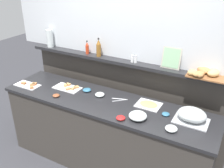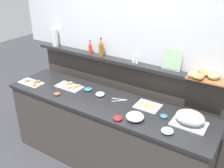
# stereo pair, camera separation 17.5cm
# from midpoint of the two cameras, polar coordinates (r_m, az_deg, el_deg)

# --- Properties ---
(ground_plane) EXTENTS (12.00, 12.00, 0.00)m
(ground_plane) POSITION_cam_midpoint_polar(r_m,az_deg,el_deg) (3.89, 1.77, -12.05)
(ground_plane) COLOR #38383D
(buffet_counter) EXTENTS (2.57, 0.65, 0.93)m
(buffet_counter) POSITION_cam_midpoint_polar(r_m,az_deg,el_deg) (3.19, -3.17, -11.16)
(buffet_counter) COLOR #3D3833
(buffet_counter) RESTS_ON ground_plane
(back_ledge_unit) EXTENTS (2.72, 0.22, 1.30)m
(back_ledge_unit) POSITION_cam_midpoint_polar(r_m,az_deg,el_deg) (3.44, 1.17, -3.93)
(back_ledge_unit) COLOR #3D3833
(back_ledge_unit) RESTS_ON ground_plane
(upper_wall_panel) EXTENTS (3.32, 0.08, 1.30)m
(upper_wall_panel) POSITION_cam_midpoint_polar(r_m,az_deg,el_deg) (3.04, 1.62, 17.54)
(upper_wall_panel) COLOR silver
(upper_wall_panel) RESTS_ON back_ledge_unit
(sandwich_platter_front) EXTENTS (0.33, 0.17, 0.04)m
(sandwich_platter_front) POSITION_cam_midpoint_polar(r_m,az_deg,el_deg) (3.48, -19.66, -0.23)
(sandwich_platter_front) COLOR silver
(sandwich_platter_front) RESTS_ON buffet_counter
(sandwich_platter_side) EXTENTS (0.35, 0.19, 0.04)m
(sandwich_platter_side) POSITION_cam_midpoint_polar(r_m,az_deg,el_deg) (3.28, -11.32, -0.80)
(sandwich_platter_side) COLOR white
(sandwich_platter_side) RESTS_ON buffet_counter
(cold_cuts_platter) EXTENTS (0.27, 0.22, 0.02)m
(cold_cuts_platter) POSITION_cam_midpoint_polar(r_m,az_deg,el_deg) (2.86, 6.47, -4.63)
(cold_cuts_platter) COLOR white
(cold_cuts_platter) RESTS_ON buffet_counter
(serving_cloche) EXTENTS (0.34, 0.24, 0.17)m
(serving_cloche) POSITION_cam_midpoint_polar(r_m,az_deg,el_deg) (2.63, 15.68, -6.79)
(serving_cloche) COLOR #B7BABF
(serving_cloche) RESTS_ON buffet_counter
(glass_bowl_large) EXTENTS (0.11, 0.11, 0.04)m
(glass_bowl_large) POSITION_cam_midpoint_polar(r_m,az_deg,el_deg) (3.03, -4.41, -2.43)
(glass_bowl_large) COLOR silver
(glass_bowl_large) RESTS_ON buffet_counter
(glass_bowl_medium) EXTENTS (0.12, 0.12, 0.05)m
(glass_bowl_medium) POSITION_cam_midpoint_polar(r_m,az_deg,el_deg) (2.48, 11.16, -9.85)
(glass_bowl_medium) COLOR silver
(glass_bowl_medium) RESTS_ON buffet_counter
(glass_bowl_small) EXTENTS (0.19, 0.19, 0.07)m
(glass_bowl_small) POSITION_cam_midpoint_polar(r_m,az_deg,el_deg) (2.60, 3.88, -7.22)
(glass_bowl_small) COLOR silver
(glass_bowl_small) RESTS_ON buffet_counter
(condiment_bowl_cream) EXTENTS (0.10, 0.10, 0.03)m
(condiment_bowl_cream) POSITION_cam_midpoint_polar(r_m,az_deg,el_deg) (2.60, 0.02, -7.65)
(condiment_bowl_cream) COLOR red
(condiment_bowl_cream) RESTS_ON buffet_counter
(condiment_bowl_teal) EXTENTS (0.10, 0.10, 0.04)m
(condiment_bowl_teal) POSITION_cam_midpoint_polar(r_m,az_deg,el_deg) (3.16, -7.24, -1.35)
(condiment_bowl_teal) COLOR teal
(condiment_bowl_teal) RESTS_ON buffet_counter
(condiment_bowl_dark) EXTENTS (0.08, 0.08, 0.03)m
(condiment_bowl_dark) POSITION_cam_midpoint_polar(r_m,az_deg,el_deg) (2.70, 10.15, -6.70)
(condiment_bowl_dark) COLOR teal
(condiment_bowl_dark) RESTS_ON buffet_counter
(condiment_bowl_red) EXTENTS (0.08, 0.08, 0.03)m
(condiment_bowl_red) POSITION_cam_midpoint_polar(r_m,az_deg,el_deg) (3.11, -14.03, -2.53)
(condiment_bowl_red) COLOR brown
(condiment_bowl_red) RESTS_ON buffet_counter
(serving_tongs) EXTENTS (0.18, 0.13, 0.01)m
(serving_tongs) POSITION_cam_midpoint_polar(r_m,az_deg,el_deg) (2.94, 0.12, -3.57)
(serving_tongs) COLOR #B7BABF
(serving_tongs) RESTS_ON buffet_counter
(hot_sauce_bottle) EXTENTS (0.04, 0.04, 0.18)m
(hot_sauce_bottle) POSITION_cam_midpoint_polar(r_m,az_deg,el_deg) (3.34, -7.10, 7.98)
(hot_sauce_bottle) COLOR red
(hot_sauce_bottle) RESTS_ON back_ledge_unit
(vinegar_bottle_amber) EXTENTS (0.06, 0.06, 0.24)m
(vinegar_bottle_amber) POSITION_cam_midpoint_polar(r_m,az_deg,el_deg) (3.23, -4.59, 7.98)
(vinegar_bottle_amber) COLOR #8E5B23
(vinegar_bottle_amber) RESTS_ON back_ledge_unit
(salt_shaker) EXTENTS (0.03, 0.03, 0.09)m
(salt_shaker) POSITION_cam_midpoint_polar(r_m,az_deg,el_deg) (3.04, 2.91, 5.67)
(salt_shaker) COLOR white
(salt_shaker) RESTS_ON back_ledge_unit
(pepper_shaker) EXTENTS (0.03, 0.03, 0.09)m
(pepper_shaker) POSITION_cam_midpoint_polar(r_m,az_deg,el_deg) (3.02, 3.66, 5.52)
(pepper_shaker) COLOR white
(pepper_shaker) RESTS_ON back_ledge_unit
(bread_basket) EXTENTS (0.40, 0.32, 0.08)m
(bread_basket) POSITION_cam_midpoint_polar(r_m,az_deg,el_deg) (2.80, 18.47, 2.35)
(bread_basket) COLOR brown
(bread_basket) RESTS_ON back_ledge_unit
(framed_picture) EXTENTS (0.21, 0.07, 0.24)m
(framed_picture) POSITION_cam_midpoint_polar(r_m,az_deg,el_deg) (2.89, 11.50, 5.72)
(framed_picture) COLOR #B2AD9E
(framed_picture) RESTS_ON back_ledge_unit
(water_carafe) EXTENTS (0.09, 0.09, 0.24)m
(water_carafe) POSITION_cam_midpoint_polar(r_m,az_deg,el_deg) (3.72, -15.12, 9.85)
(water_carafe) COLOR silver
(water_carafe) RESTS_ON back_ledge_unit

